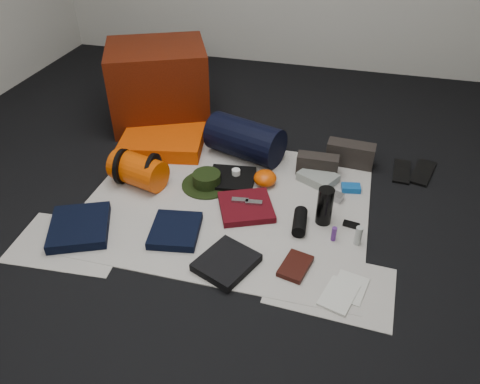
% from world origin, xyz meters
% --- Properties ---
extents(floor, '(4.50, 4.50, 0.02)m').
position_xyz_m(floor, '(0.00, 0.00, -0.01)').
color(floor, black).
rests_on(floor, ground).
extents(newspaper_mat, '(1.60, 1.30, 0.01)m').
position_xyz_m(newspaper_mat, '(0.00, 0.00, 0.00)').
color(newspaper_mat, silver).
rests_on(newspaper_mat, floor).
extents(newspaper_sheet_front_left, '(0.61, 0.44, 0.00)m').
position_xyz_m(newspaper_sheet_front_left, '(-0.70, -0.55, 0.00)').
color(newspaper_sheet_front_left, silver).
rests_on(newspaper_sheet_front_left, floor).
extents(newspaper_sheet_front_right, '(0.60, 0.43, 0.00)m').
position_xyz_m(newspaper_sheet_front_right, '(0.65, -0.50, 0.00)').
color(newspaper_sheet_front_right, silver).
rests_on(newspaper_sheet_front_right, floor).
extents(red_cabinet, '(0.85, 0.80, 0.57)m').
position_xyz_m(red_cabinet, '(-0.76, 0.87, 0.28)').
color(red_cabinet, '#511505').
rests_on(red_cabinet, floor).
extents(sleeping_pad, '(0.61, 0.53, 0.10)m').
position_xyz_m(sleeping_pad, '(-0.60, 0.49, 0.05)').
color(sleeping_pad, '#E24402').
rests_on(sleeping_pad, newspaper_mat).
extents(stuff_sack, '(0.37, 0.27, 0.19)m').
position_xyz_m(stuff_sack, '(-0.57, 0.04, 0.10)').
color(stuff_sack, '#CD4203').
rests_on(stuff_sack, newspaper_mat).
extents(sack_strap_left, '(0.02, 0.22, 0.22)m').
position_xyz_m(sack_strap_left, '(-0.67, 0.04, 0.11)').
color(sack_strap_left, black).
rests_on(sack_strap_left, newspaper_mat).
extents(sack_strap_right, '(0.03, 0.22, 0.22)m').
position_xyz_m(sack_strap_right, '(-0.47, 0.04, 0.11)').
color(sack_strap_right, black).
rests_on(sack_strap_right, newspaper_mat).
extents(navy_duffel, '(0.55, 0.40, 0.26)m').
position_xyz_m(navy_duffel, '(-0.03, 0.51, 0.13)').
color(navy_duffel, black).
rests_on(navy_duffel, newspaper_mat).
extents(boonie_brim, '(0.38, 0.38, 0.01)m').
position_xyz_m(boonie_brim, '(-0.17, 0.13, 0.01)').
color(boonie_brim, black).
rests_on(boonie_brim, newspaper_mat).
extents(boonie_crown, '(0.17, 0.17, 0.07)m').
position_xyz_m(boonie_crown, '(-0.17, 0.13, 0.05)').
color(boonie_crown, black).
rests_on(boonie_crown, boonie_brim).
extents(hiking_boot_left, '(0.26, 0.10, 0.13)m').
position_xyz_m(hiking_boot_left, '(0.46, 0.43, 0.07)').
color(hiking_boot_left, '#292320').
rests_on(hiking_boot_left, newspaper_mat).
extents(hiking_boot_right, '(0.31, 0.13, 0.15)m').
position_xyz_m(hiking_boot_right, '(0.65, 0.59, 0.08)').
color(hiking_boot_right, '#292320').
rests_on(hiking_boot_right, newspaper_mat).
extents(flip_flop_left, '(0.12, 0.28, 0.02)m').
position_xyz_m(flip_flop_left, '(0.99, 0.58, 0.01)').
color(flip_flop_left, black).
rests_on(flip_flop_left, floor).
extents(flip_flop_right, '(0.19, 0.32, 0.02)m').
position_xyz_m(flip_flop_right, '(1.11, 0.60, 0.01)').
color(flip_flop_right, black).
rests_on(flip_flop_right, floor).
extents(trousers_navy_a, '(0.41, 0.44, 0.05)m').
position_xyz_m(trousers_navy_a, '(-0.69, -0.45, 0.03)').
color(trousers_navy_a, black).
rests_on(trousers_navy_a, newspaper_mat).
extents(trousers_navy_b, '(0.29, 0.32, 0.04)m').
position_xyz_m(trousers_navy_b, '(-0.19, -0.34, 0.03)').
color(trousers_navy_b, black).
rests_on(trousers_navy_b, newspaper_mat).
extents(trousers_charcoal, '(0.33, 0.35, 0.04)m').
position_xyz_m(trousers_charcoal, '(0.14, -0.50, 0.03)').
color(trousers_charcoal, black).
rests_on(trousers_charcoal, newspaper_mat).
extents(black_tshirt, '(0.31, 0.29, 0.03)m').
position_xyz_m(black_tshirt, '(-0.03, 0.21, 0.02)').
color(black_tshirt, black).
rests_on(black_tshirt, newspaper_mat).
extents(red_shirt, '(0.38, 0.38, 0.04)m').
position_xyz_m(red_shirt, '(0.12, -0.05, 0.03)').
color(red_shirt, '#4C080F').
rests_on(red_shirt, newspaper_mat).
extents(orange_stuff_sack, '(0.18, 0.18, 0.09)m').
position_xyz_m(orange_stuff_sack, '(0.17, 0.22, 0.05)').
color(orange_stuff_sack, '#CD4203').
rests_on(orange_stuff_sack, newspaper_mat).
extents(first_aid_pouch, '(0.27, 0.25, 0.05)m').
position_xyz_m(first_aid_pouch, '(0.48, 0.34, 0.03)').
color(first_aid_pouch, gray).
rests_on(first_aid_pouch, newspaper_mat).
extents(water_bottle, '(0.11, 0.11, 0.22)m').
position_xyz_m(water_bottle, '(0.56, -0.04, 0.11)').
color(water_bottle, black).
rests_on(water_bottle, newspaper_mat).
extents(speaker, '(0.09, 0.19, 0.07)m').
position_xyz_m(speaker, '(0.44, -0.12, 0.04)').
color(speaker, black).
rests_on(speaker, newspaper_mat).
extents(compact_camera, '(0.12, 0.09, 0.04)m').
position_xyz_m(compact_camera, '(0.60, 0.18, 0.03)').
color(compact_camera, '#9E9EA2').
rests_on(compact_camera, newspaper_mat).
extents(cyan_case, '(0.12, 0.09, 0.04)m').
position_xyz_m(cyan_case, '(0.68, 0.29, 0.02)').
color(cyan_case, '#10519F').
rests_on(cyan_case, newspaper_mat).
extents(toiletry_purple, '(0.03, 0.03, 0.08)m').
position_xyz_m(toiletry_purple, '(0.63, -0.18, 0.05)').
color(toiletry_purple, '#502476').
rests_on(toiletry_purple, newspaper_mat).
extents(toiletry_clear, '(0.05, 0.05, 0.11)m').
position_xyz_m(toiletry_clear, '(0.75, -0.18, 0.06)').
color(toiletry_clear, '#A3A8A4').
rests_on(toiletry_clear, newspaper_mat).
extents(paperback_book, '(0.16, 0.21, 0.03)m').
position_xyz_m(paperback_book, '(0.47, -0.43, 0.02)').
color(paperback_book, black).
rests_on(paperback_book, newspaper_mat).
extents(map_booklet, '(0.19, 0.23, 0.01)m').
position_xyz_m(map_booklet, '(0.69, -0.56, 0.01)').
color(map_booklet, beige).
rests_on(map_booklet, newspaper_mat).
extents(map_printout, '(0.18, 0.21, 0.01)m').
position_xyz_m(map_printout, '(0.73, -0.50, 0.01)').
color(map_printout, beige).
rests_on(map_printout, newspaper_mat).
extents(sunglasses, '(0.09, 0.05, 0.02)m').
position_xyz_m(sunglasses, '(0.71, -0.04, 0.02)').
color(sunglasses, black).
rests_on(sunglasses, newspaper_mat).
extents(key_cluster, '(0.10, 0.10, 0.01)m').
position_xyz_m(key_cluster, '(-0.63, -0.49, 0.01)').
color(key_cluster, '#9E9EA2').
rests_on(key_cluster, newspaper_mat).
extents(tape_roll, '(0.05, 0.05, 0.03)m').
position_xyz_m(tape_roll, '(-0.01, 0.24, 0.05)').
color(tape_roll, white).
rests_on(tape_roll, black_tshirt).
extents(energy_bar_a, '(0.10, 0.05, 0.01)m').
position_xyz_m(energy_bar_a, '(0.08, -0.03, 0.05)').
color(energy_bar_a, '#9E9EA2').
rests_on(energy_bar_a, red_shirt).
extents(energy_bar_b, '(0.10, 0.05, 0.01)m').
position_xyz_m(energy_bar_b, '(0.16, -0.03, 0.05)').
color(energy_bar_b, '#9E9EA2').
rests_on(energy_bar_b, red_shirt).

